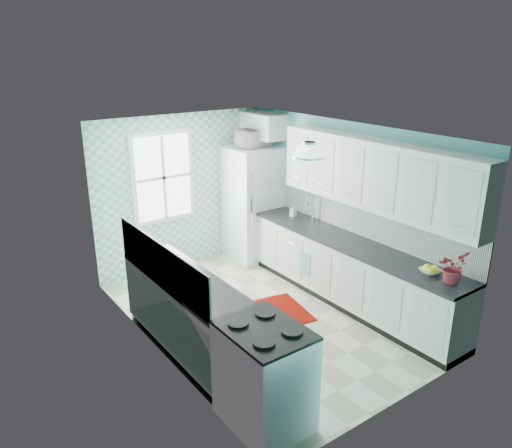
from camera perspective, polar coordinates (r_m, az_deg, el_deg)
floor at (r=6.91m, az=0.89°, el=-10.55°), size 3.00×4.40×0.02m
ceiling at (r=6.05m, az=1.02°, el=10.56°), size 3.00×4.40×0.02m
wall_back at (r=8.16m, az=-8.39°, el=3.68°), size 3.00×0.02×2.50m
wall_front at (r=4.93m, az=16.65°, el=-7.91°), size 3.00×0.02×2.50m
wall_left at (r=5.66m, az=-11.42°, el=-3.79°), size 0.02×4.40×2.50m
wall_right at (r=7.33m, az=10.46°, el=1.71°), size 0.02×4.40×2.50m
accent_wall at (r=8.14m, az=-8.32°, el=3.64°), size 3.00×0.01×2.50m
window at (r=7.89m, az=-10.58°, el=5.26°), size 1.04×0.05×1.44m
backsplash_right at (r=7.08m, az=12.62°, el=0.44°), size 0.02×3.60×0.51m
backsplash_left at (r=5.63m, az=-10.85°, el=-4.51°), size 0.02×2.15×0.51m
upper_cabinets_right at (r=6.64m, az=13.46°, el=5.47°), size 0.33×3.20×0.90m
upper_cabinet_fridge at (r=8.31m, az=0.62°, el=11.23°), size 0.40×0.74×0.40m
ceiling_light at (r=5.48m, az=6.07°, el=7.51°), size 0.34×0.34×0.35m
base_cabinets_right at (r=7.15m, az=10.63°, el=-5.65°), size 0.60×3.60×0.90m
countertop_right at (r=6.96m, az=10.78°, el=-2.18°), size 0.63×3.60×0.04m
base_cabinets_left at (r=6.07m, az=-7.92°, el=-10.32°), size 0.60×2.15×0.90m
countertop_left at (r=5.86m, az=-8.00°, el=-6.29°), size 0.63×2.15×0.04m
fridge at (r=8.45m, az=-0.27°, el=2.40°), size 0.84×0.83×1.92m
stove at (r=4.93m, az=0.97°, el=-16.85°), size 0.68×0.85×1.02m
sink at (r=7.64m, az=5.45°, el=0.16°), size 0.56×0.47×0.53m
rug at (r=7.03m, az=3.06°, el=-9.85°), size 0.75×0.96×0.01m
dish_towel at (r=7.32m, az=5.64°, el=-4.53°), size 0.06×0.22×0.34m
fruit_bowl at (r=6.23m, az=19.27°, el=-5.13°), size 0.27×0.27×0.06m
potted_plant at (r=6.04m, az=21.54°, el=-4.63°), size 0.38×0.35×0.37m
soap_bottle at (r=7.85m, az=4.27°, el=1.54°), size 0.09×0.10×0.18m
microwave at (r=8.19m, az=-0.28°, el=9.80°), size 0.54×0.38×0.29m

